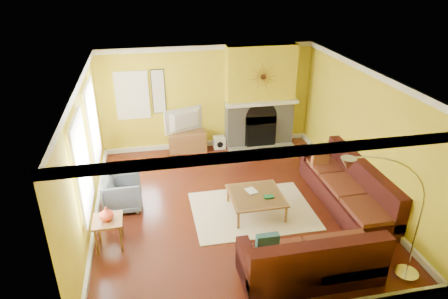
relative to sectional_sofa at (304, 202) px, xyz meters
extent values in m
cube|color=#5E2213|center=(-1.20, 0.85, -0.46)|extent=(5.50, 6.00, 0.02)
cube|color=white|center=(-1.20, 0.85, 2.26)|extent=(5.50, 6.00, 0.02)
cube|color=yellow|center=(-1.20, 3.86, 0.90)|extent=(5.50, 0.02, 2.70)
cube|color=yellow|center=(-1.20, -2.16, 0.90)|extent=(5.50, 0.02, 2.70)
cube|color=yellow|center=(-3.96, 0.85, 0.90)|extent=(0.02, 6.00, 2.70)
cube|color=yellow|center=(1.56, 0.85, 0.90)|extent=(0.02, 6.00, 2.70)
cube|color=white|center=(-3.92, 2.15, 1.05)|extent=(0.06, 1.22, 1.72)
cube|color=white|center=(-3.92, 0.25, 1.05)|extent=(0.06, 1.22, 1.72)
cube|color=white|center=(-3.10, 3.81, 1.10)|extent=(0.82, 0.06, 1.22)
cube|color=white|center=(-2.45, 3.82, 1.15)|extent=(0.34, 0.04, 1.14)
cube|color=white|center=(0.15, 3.41, 0.80)|extent=(1.92, 0.22, 0.08)
cube|color=gray|center=(0.15, 3.10, -0.42)|extent=(1.80, 0.70, 0.06)
cube|color=beige|center=(-0.85, 0.55, -0.44)|extent=(2.40, 1.80, 0.02)
cube|color=olive|center=(-1.80, 3.60, -0.18)|extent=(0.97, 0.43, 0.53)
imported|color=black|center=(-1.80, 3.60, 0.40)|extent=(1.10, 0.52, 0.64)
cube|color=white|center=(-0.95, 3.63, -0.30)|extent=(0.31, 0.31, 0.31)
imported|color=slate|center=(-3.40, 1.20, -0.10)|extent=(0.76, 0.74, 0.70)
imported|color=#E5492A|center=(-3.60, 0.00, 0.24)|extent=(0.24, 0.24, 0.25)
imported|color=white|center=(-0.96, 0.60, -0.03)|extent=(0.25, 0.29, 0.02)
camera|label=1|loc=(-2.76, -5.94, 4.17)|focal=32.00mm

